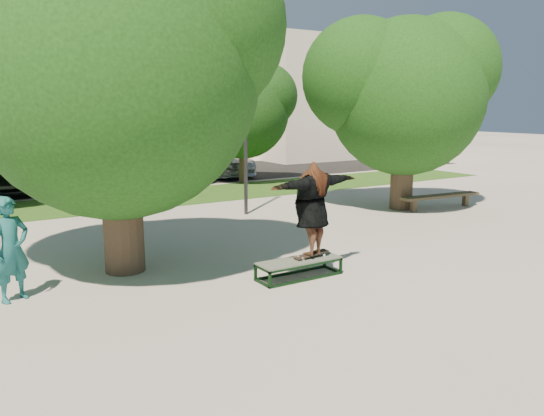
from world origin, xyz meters
TOP-DOWN VIEW (x-y plane):
  - ground at (0.00, 0.00)m, footprint 120.00×120.00m
  - grass_strip at (1.00, 9.50)m, footprint 30.00×4.00m
  - asphalt_strip at (0.00, 16.00)m, footprint 40.00×8.00m
  - tree_left at (-4.29, 1.09)m, footprint 6.96×5.95m
  - tree_right at (5.92, 3.08)m, footprint 6.24×5.33m
  - bg_tree_mid at (-1.08, 12.08)m, footprint 5.76×4.92m
  - bg_tree_right at (4.43, 11.57)m, footprint 5.04×4.31m
  - lamppost at (1.00, 5.00)m, footprint 0.25×0.15m
  - office_building at (-2.00, 31.98)m, footprint 30.00×14.12m
  - side_building at (18.00, 22.00)m, footprint 15.00×10.00m
  - grind_box at (-1.30, -1.34)m, footprint 1.80×0.60m
  - skater_rig at (-0.99, -1.34)m, footprint 2.44×1.02m
  - bystander at (-6.42, 0.31)m, footprint 0.83×0.72m
  - bench at (7.14, 2.25)m, footprint 3.26×0.72m
  - car_dark at (-5.00, 14.18)m, footprint 2.19×5.03m
  - car_grey at (2.50, 16.50)m, footprint 3.43×6.00m
  - car_silver_b at (5.07, 15.05)m, footprint 2.96×5.84m

SIDE VIEW (x-z plane):
  - ground at x=0.00m, z-range 0.00..0.00m
  - asphalt_strip at x=0.00m, z-range 0.00..0.01m
  - grass_strip at x=1.00m, z-range 0.00..0.02m
  - grind_box at x=-1.30m, z-range 0.00..0.38m
  - bench at x=7.14m, z-range 0.17..0.66m
  - car_grey at x=2.50m, z-range 0.00..1.58m
  - car_dark at x=-5.00m, z-range 0.00..1.61m
  - car_silver_b at x=5.07m, z-range 0.00..1.62m
  - bystander at x=-6.42m, z-range 0.00..1.91m
  - skater_rig at x=-0.99m, z-range 0.41..2.42m
  - lamppost at x=1.00m, z-range 0.10..6.21m
  - bg_tree_right at x=4.43m, z-range 0.77..6.21m
  - side_building at x=18.00m, z-range 0.00..8.00m
  - bg_tree_mid at x=-1.08m, z-range 0.90..7.14m
  - tree_right at x=5.92m, z-range 0.84..7.35m
  - tree_left at x=-4.29m, z-range 0.86..7.98m
  - office_building at x=-2.00m, z-range 0.00..16.00m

